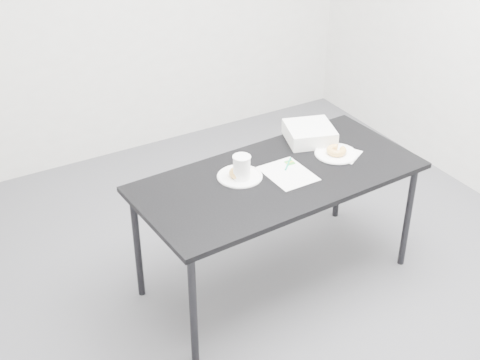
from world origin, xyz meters
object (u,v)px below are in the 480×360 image
plate_near (336,154)px  coffee_cup (242,168)px  bakery_box (309,133)px  pen (288,164)px  donut_far (240,173)px  scorecard (288,173)px  donut_near (336,150)px  table (278,183)px  plate_far (240,176)px

plate_near → coffee_cup: 0.63m
bakery_box → pen: bearing=-127.9°
plate_near → donut_far: size_ratio=2.12×
scorecard → donut_far: donut_far is taller
pen → donut_far: size_ratio=1.18×
scorecard → donut_near: donut_near is taller
bakery_box → donut_near: bearing=-64.5°
scorecard → coffee_cup: (-0.26, 0.09, 0.07)m
table → plate_far: plate_far is taller
plate_near → coffee_cup: (-0.62, 0.05, 0.07)m
pen → coffee_cup: 0.32m
donut_far → plate_far: bearing=0.0°
table → plate_near: (0.42, 0.02, 0.06)m
donut_far → bakery_box: size_ratio=0.43×
table → scorecard: scorecard is taller
bakery_box → coffee_cup: bearing=-144.2°
scorecard → donut_far: bearing=156.1°
plate_far → coffee_cup: coffee_cup is taller
table → coffee_cup: coffee_cup is taller
scorecard → donut_near: size_ratio=2.55×
plate_far → bakery_box: bakery_box is taller
scorecard → plate_near: size_ratio=1.20×
plate_near → coffee_cup: size_ratio=1.77×
plate_far → coffee_cup: bearing=-90.9°
table → donut_far: 0.24m
plate_near → table: bearing=-177.0°
bakery_box → donut_far: bearing=-146.2°
scorecard → bakery_box: 0.44m
donut_near → bakery_box: 0.24m
donut_near → donut_far: donut_near is taller
pen → bakery_box: (0.28, 0.19, 0.04)m
table → plate_far: size_ratio=6.57×
plate_far → scorecard: bearing=-22.9°
pen → donut_far: bearing=131.5°
donut_near → bakery_box: size_ratio=0.43×
donut_far → coffee_cup: size_ratio=0.83×
donut_far → coffee_cup: 0.05m
table → bakery_box: bearing=30.2°
table → donut_far: bearing=152.4°
pen → plate_near: size_ratio=0.56×
scorecard → coffee_cup: bearing=160.5°
coffee_cup → bakery_box: (0.59, 0.19, -0.03)m
coffee_cup → donut_far: bearing=89.1°
donut_near → coffee_cup: size_ratio=0.83×
scorecard → donut_far: 0.28m
plate_near → plate_far: bearing=173.6°
donut_near → plate_far: 0.63m
plate_near → donut_near: 0.02m
pen → plate_near: bearing=-52.2°
pen → plate_far: 0.31m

